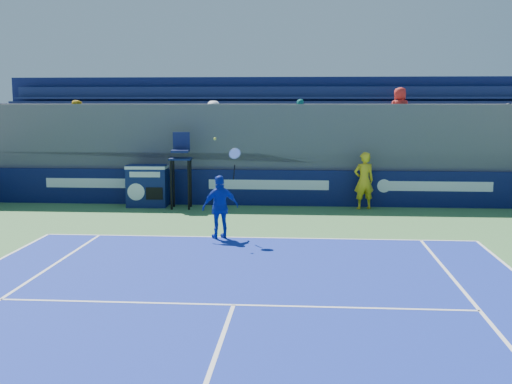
# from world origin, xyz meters

# --- Properties ---
(ball_person) EXTENTS (0.77, 0.61, 1.85)m
(ball_person) POSITION_xyz_m (3.11, 16.60, 0.94)
(ball_person) COLOR yellow
(ball_person) RESTS_ON apron
(back_hoarding) EXTENTS (20.40, 0.21, 1.20)m
(back_hoarding) POSITION_xyz_m (0.00, 17.10, 0.60)
(back_hoarding) COLOR #0C1345
(back_hoarding) RESTS_ON ground
(match_clock) EXTENTS (1.34, 0.77, 1.40)m
(match_clock) POSITION_xyz_m (-3.98, 16.54, 0.74)
(match_clock) COLOR #0F1B4F
(match_clock) RESTS_ON ground
(umpire_chair) EXTENTS (0.74, 0.74, 2.48)m
(umpire_chair) POSITION_xyz_m (-2.81, 16.33, 1.53)
(umpire_chair) COLOR black
(umpire_chair) RESTS_ON ground
(tennis_player) EXTENTS (1.04, 0.77, 2.57)m
(tennis_player) POSITION_xyz_m (-0.92, 11.75, 0.83)
(tennis_player) COLOR #1530AD
(tennis_player) RESTS_ON apron
(stadium_seating) EXTENTS (21.00, 4.05, 4.40)m
(stadium_seating) POSITION_xyz_m (-0.01, 19.15, 1.84)
(stadium_seating) COLOR #4B4A4F
(stadium_seating) RESTS_ON ground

